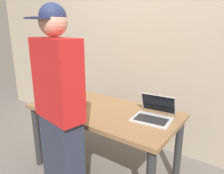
# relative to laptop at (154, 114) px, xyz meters

# --- Properties ---
(ground_plane) EXTENTS (8.00, 8.00, 0.00)m
(ground_plane) POSITION_rel_laptop_xyz_m (-0.51, -0.10, -0.79)
(ground_plane) COLOR slate
(ground_plane) RESTS_ON ground
(desk) EXTENTS (1.52, 0.76, 0.75)m
(desk) POSITION_rel_laptop_xyz_m (-0.51, -0.10, -0.15)
(desk) COLOR olive
(desk) RESTS_ON ground
(laptop) EXTENTS (0.37, 0.36, 0.20)m
(laptop) POSITION_rel_laptop_xyz_m (0.00, 0.00, 0.00)
(laptop) COLOR #B7BABC
(laptop) RESTS_ON desk
(beer_bottle_brown) EXTENTS (0.07, 0.07, 0.31)m
(beer_bottle_brown) POSITION_rel_laptop_xyz_m (-0.91, 0.00, 0.07)
(beer_bottle_brown) COLOR brown
(beer_bottle_brown) RESTS_ON desk
(beer_bottle_amber) EXTENTS (0.07, 0.07, 0.29)m
(beer_bottle_amber) POSITION_rel_laptop_xyz_m (-1.00, -0.12, 0.07)
(beer_bottle_amber) COLOR #1E5123
(beer_bottle_amber) RESTS_ON desk
(beer_bottle_dark) EXTENTS (0.06, 0.06, 0.32)m
(beer_bottle_dark) POSITION_rel_laptop_xyz_m (-0.99, 0.02, 0.08)
(beer_bottle_dark) COLOR #472B14
(beer_bottle_dark) RESTS_ON desk
(beer_bottle_green) EXTENTS (0.07, 0.07, 0.28)m
(beer_bottle_green) POSITION_rel_laptop_xyz_m (-1.07, -0.04, 0.07)
(beer_bottle_green) COLOR #333333
(beer_bottle_green) RESTS_ON desk
(person_figure) EXTENTS (0.46, 0.31, 1.71)m
(person_figure) POSITION_rel_laptop_xyz_m (-0.48, -0.68, 0.09)
(person_figure) COLOR #2D3347
(person_figure) RESTS_ON ground
(coffee_mug) EXTENTS (0.10, 0.07, 0.09)m
(coffee_mug) POSITION_rel_laptop_xyz_m (-0.72, -0.18, 0.00)
(coffee_mug) COLOR #BF4C33
(coffee_mug) RESTS_ON desk
(back_wall) EXTENTS (6.00, 0.10, 2.60)m
(back_wall) POSITION_rel_laptop_xyz_m (-0.51, 0.78, 0.51)
(back_wall) COLOR tan
(back_wall) RESTS_ON ground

